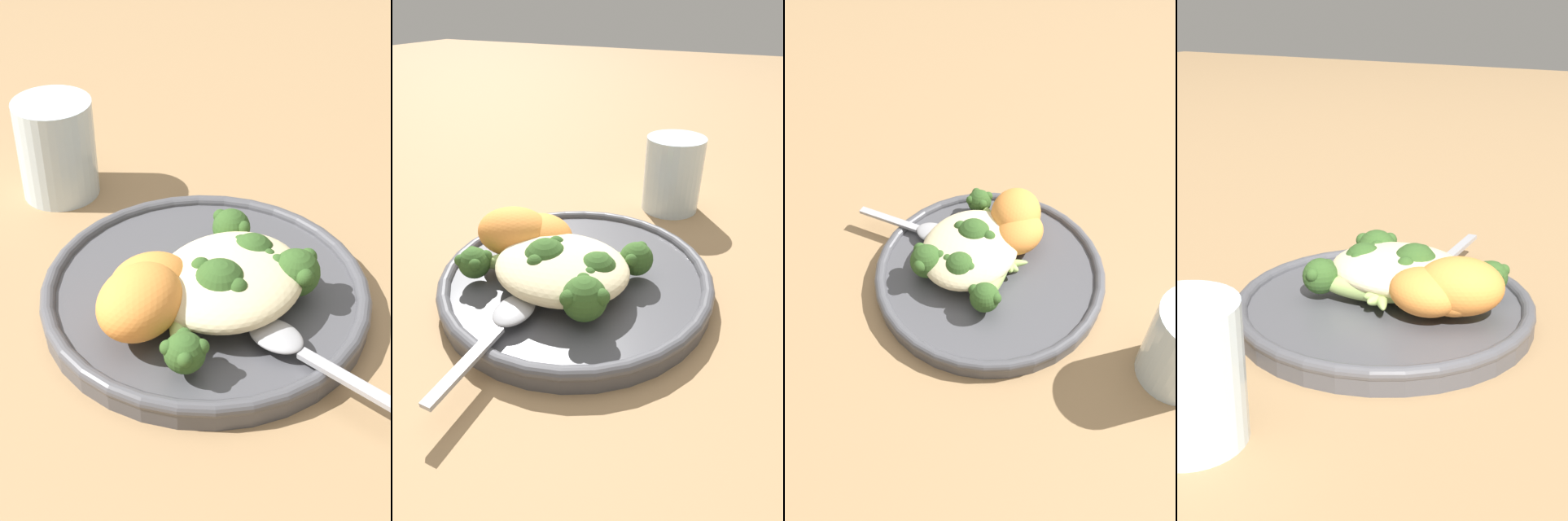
# 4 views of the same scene
# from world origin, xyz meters

# --- Properties ---
(ground_plane) EXTENTS (4.00, 4.00, 0.00)m
(ground_plane) POSITION_xyz_m (0.00, 0.00, 0.00)
(ground_plane) COLOR #9E7A51
(plate) EXTENTS (0.25, 0.25, 0.02)m
(plate) POSITION_xyz_m (0.01, -0.01, 0.01)
(plate) COLOR #4C4C51
(plate) RESTS_ON ground_plane
(quinoa_mound) EXTENTS (0.12, 0.10, 0.03)m
(quinoa_mound) POSITION_xyz_m (0.01, 0.02, 0.04)
(quinoa_mound) COLOR beige
(quinoa_mound) RESTS_ON plate
(broccoli_stalk_0) EXTENTS (0.10, 0.09, 0.03)m
(broccoli_stalk_0) POSITION_xyz_m (0.06, 0.02, 0.03)
(broccoli_stalk_0) COLOR #9EBC66
(broccoli_stalk_0) RESTS_ON plate
(broccoli_stalk_1) EXTENTS (0.04, 0.09, 0.04)m
(broccoli_stalk_1) POSITION_xyz_m (0.02, 0.01, 0.04)
(broccoli_stalk_1) COLOR #9EBC66
(broccoli_stalk_1) RESTS_ON plate
(broccoli_stalk_2) EXTENTS (0.08, 0.11, 0.04)m
(broccoli_stalk_2) POSITION_xyz_m (-0.02, 0.04, 0.04)
(broccoli_stalk_2) COLOR #9EBC66
(broccoli_stalk_2) RESTS_ON plate
(broccoli_stalk_3) EXTENTS (0.07, 0.07, 0.04)m
(broccoli_stalk_3) POSITION_xyz_m (-0.02, 0.01, 0.04)
(broccoli_stalk_3) COLOR #9EBC66
(broccoli_stalk_3) RESTS_ON plate
(broccoli_stalk_4) EXTENTS (0.10, 0.04, 0.03)m
(broccoli_stalk_4) POSITION_xyz_m (-0.02, -0.03, 0.03)
(broccoli_stalk_4) COLOR #9EBC66
(broccoli_stalk_4) RESTS_ON plate
(sweet_potato_chunk_0) EXTENTS (0.07, 0.06, 0.04)m
(sweet_potato_chunk_0) POSITION_xyz_m (0.05, -0.02, 0.04)
(sweet_potato_chunk_0) COLOR orange
(sweet_potato_chunk_0) RESTS_ON plate
(sweet_potato_chunk_1) EXTENTS (0.08, 0.07, 0.05)m
(sweet_potato_chunk_1) POSITION_xyz_m (0.08, -0.01, 0.05)
(sweet_potato_chunk_1) COLOR orange
(sweet_potato_chunk_1) RESTS_ON plate
(sweet_potato_chunk_2) EXTENTS (0.07, 0.06, 0.03)m
(sweet_potato_chunk_2) POSITION_xyz_m (0.07, -0.01, 0.04)
(sweet_potato_chunk_2) COLOR orange
(sweet_potato_chunk_2) RESTS_ON plate
(spoon) EXTENTS (0.03, 0.12, 0.01)m
(spoon) POSITION_xyz_m (0.02, 0.08, 0.03)
(spoon) COLOR #A3A3A8
(spoon) RESTS_ON plate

